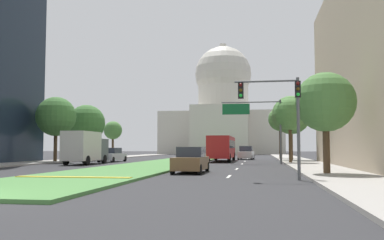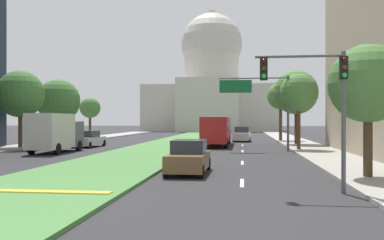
{
  "view_description": "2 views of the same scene",
  "coord_description": "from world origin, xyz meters",
  "px_view_note": "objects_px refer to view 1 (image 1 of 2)",
  "views": [
    {
      "loc": [
        9.26,
        -11.1,
        1.63
      ],
      "look_at": [
        0.8,
        40.99,
        5.18
      ],
      "focal_mm": 38.63,
      "sensor_mm": 36.0,
      "label": 1
    },
    {
      "loc": [
        7.59,
        -5.76,
        2.71
      ],
      "look_at": [
        1.61,
        44.09,
        2.66
      ],
      "focal_mm": 39.79,
      "sensor_mm": 36.0,
      "label": 2
    }
  ],
  "objects_px": {
    "sedan_lead_stopped": "(191,161)",
    "city_bus": "(222,147)",
    "street_tree_left_far": "(86,123)",
    "sedan_distant": "(246,153)",
    "street_tree_right_mid": "(290,114)",
    "box_truck_delivery": "(85,147)",
    "overhead_guide_sign": "(257,118)",
    "street_tree_right_far": "(291,115)",
    "traffic_light_near_right": "(281,105)",
    "street_tree_left_distant": "(113,131)",
    "capitol_building": "(223,113)",
    "street_tree_left_mid": "(56,117)",
    "street_tree_right_distant": "(280,120)",
    "sedan_midblock": "(112,155)",
    "street_tree_right_near": "(325,103)"
  },
  "relations": [
    {
      "from": "overhead_guide_sign",
      "to": "street_tree_right_mid",
      "type": "height_order",
      "value": "street_tree_right_mid"
    },
    {
      "from": "sedan_midblock",
      "to": "street_tree_right_far",
      "type": "bearing_deg",
      "value": 14.98
    },
    {
      "from": "street_tree_right_near",
      "to": "street_tree_left_mid",
      "type": "xyz_separation_m",
      "value": [
        -26.16,
        17.43,
        0.77
      ]
    },
    {
      "from": "street_tree_left_far",
      "to": "sedan_midblock",
      "type": "relative_size",
      "value": 1.56
    },
    {
      "from": "street_tree_left_mid",
      "to": "traffic_light_near_right",
      "type": "bearing_deg",
      "value": -42.34
    },
    {
      "from": "overhead_guide_sign",
      "to": "sedan_midblock",
      "type": "xyz_separation_m",
      "value": [
        -16.62,
        3.17,
        -3.9
      ]
    },
    {
      "from": "street_tree_left_mid",
      "to": "street_tree_right_distant",
      "type": "bearing_deg",
      "value": 33.22
    },
    {
      "from": "street_tree_right_near",
      "to": "city_bus",
      "type": "relative_size",
      "value": 0.55
    },
    {
      "from": "street_tree_left_distant",
      "to": "sedan_midblock",
      "type": "height_order",
      "value": "street_tree_left_distant"
    },
    {
      "from": "traffic_light_near_right",
      "to": "street_tree_right_far",
      "type": "relative_size",
      "value": 0.66
    },
    {
      "from": "street_tree_right_distant",
      "to": "box_truck_delivery",
      "type": "xyz_separation_m",
      "value": [
        -19.94,
        -20.65,
        -3.92
      ]
    },
    {
      "from": "sedan_distant",
      "to": "box_truck_delivery",
      "type": "height_order",
      "value": "box_truck_delivery"
    },
    {
      "from": "overhead_guide_sign",
      "to": "street_tree_right_near",
      "type": "relative_size",
      "value": 1.07
    },
    {
      "from": "street_tree_right_far",
      "to": "sedan_midblock",
      "type": "distance_m",
      "value": 21.9
    },
    {
      "from": "street_tree_right_near",
      "to": "street_tree_left_distant",
      "type": "distance_m",
      "value": 44.44
    },
    {
      "from": "city_bus",
      "to": "street_tree_left_distant",
      "type": "bearing_deg",
      "value": 147.29
    },
    {
      "from": "street_tree_left_distant",
      "to": "box_truck_delivery",
      "type": "height_order",
      "value": "street_tree_left_distant"
    },
    {
      "from": "overhead_guide_sign",
      "to": "street_tree_left_distant",
      "type": "relative_size",
      "value": 1.13
    },
    {
      "from": "overhead_guide_sign",
      "to": "sedan_lead_stopped",
      "type": "distance_m",
      "value": 16.88
    },
    {
      "from": "street_tree_right_distant",
      "to": "sedan_distant",
      "type": "height_order",
      "value": "street_tree_right_distant"
    },
    {
      "from": "street_tree_right_near",
      "to": "street_tree_left_far",
      "type": "xyz_separation_m",
      "value": [
        -25.98,
        25.23,
        0.49
      ]
    },
    {
      "from": "sedan_distant",
      "to": "sedan_lead_stopped",
      "type": "bearing_deg",
      "value": -94.73
    },
    {
      "from": "street_tree_right_mid",
      "to": "box_truck_delivery",
      "type": "bearing_deg",
      "value": -167.22
    },
    {
      "from": "street_tree_right_mid",
      "to": "sedan_distant",
      "type": "bearing_deg",
      "value": 108.29
    },
    {
      "from": "overhead_guide_sign",
      "to": "street_tree_right_far",
      "type": "height_order",
      "value": "street_tree_right_far"
    },
    {
      "from": "street_tree_right_mid",
      "to": "street_tree_left_distant",
      "type": "xyz_separation_m",
      "value": [
        -25.49,
        17.98,
        -0.74
      ]
    },
    {
      "from": "street_tree_left_mid",
      "to": "street_tree_right_far",
      "type": "distance_m",
      "value": 27.49
    },
    {
      "from": "street_tree_left_mid",
      "to": "street_tree_right_near",
      "type": "bearing_deg",
      "value": -33.68
    },
    {
      "from": "street_tree_right_distant",
      "to": "box_truck_delivery",
      "type": "bearing_deg",
      "value": -134.0
    },
    {
      "from": "street_tree_left_far",
      "to": "street_tree_right_distant",
      "type": "height_order",
      "value": "street_tree_right_distant"
    },
    {
      "from": "overhead_guide_sign",
      "to": "street_tree_left_far",
      "type": "height_order",
      "value": "street_tree_left_far"
    },
    {
      "from": "sedan_midblock",
      "to": "street_tree_left_far",
      "type": "bearing_deg",
      "value": 137.81
    },
    {
      "from": "street_tree_right_near",
      "to": "sedan_lead_stopped",
      "type": "xyz_separation_m",
      "value": [
        -8.3,
        1.37,
        -3.51
      ]
    },
    {
      "from": "capitol_building",
      "to": "street_tree_left_mid",
      "type": "bearing_deg",
      "value": -101.22
    },
    {
      "from": "city_bus",
      "to": "sedan_midblock",
      "type": "bearing_deg",
      "value": -162.46
    },
    {
      "from": "sedan_lead_stopped",
      "to": "city_bus",
      "type": "relative_size",
      "value": 0.4
    },
    {
      "from": "sedan_lead_stopped",
      "to": "sedan_distant",
      "type": "distance_m",
      "value": 31.53
    },
    {
      "from": "capitol_building",
      "to": "street_tree_right_distant",
      "type": "distance_m",
      "value": 50.75
    },
    {
      "from": "overhead_guide_sign",
      "to": "street_tree_right_mid",
      "type": "xyz_separation_m",
      "value": [
        3.27,
        0.63,
        0.36
      ]
    },
    {
      "from": "street_tree_right_distant",
      "to": "sedan_midblock",
      "type": "height_order",
      "value": "street_tree_right_distant"
    },
    {
      "from": "capitol_building",
      "to": "box_truck_delivery",
      "type": "relative_size",
      "value": 4.83
    },
    {
      "from": "street_tree_right_distant",
      "to": "street_tree_left_far",
      "type": "bearing_deg",
      "value": -160.79
    },
    {
      "from": "traffic_light_near_right",
      "to": "street_tree_right_mid",
      "type": "height_order",
      "value": "street_tree_right_mid"
    },
    {
      "from": "capitol_building",
      "to": "street_tree_left_mid",
      "type": "distance_m",
      "value": 67.02
    },
    {
      "from": "street_tree_left_far",
      "to": "sedan_distant",
      "type": "xyz_separation_m",
      "value": [
        20.28,
        7.56,
        -3.93
      ]
    },
    {
      "from": "capitol_building",
      "to": "city_bus",
      "type": "bearing_deg",
      "value": -85.25
    },
    {
      "from": "street_tree_left_far",
      "to": "capitol_building",
      "type": "bearing_deg",
      "value": 77.49
    },
    {
      "from": "street_tree_left_far",
      "to": "street_tree_left_distant",
      "type": "distance_m",
      "value": 10.63
    },
    {
      "from": "sedan_distant",
      "to": "city_bus",
      "type": "height_order",
      "value": "city_bus"
    },
    {
      "from": "street_tree_left_far",
      "to": "box_truck_delivery",
      "type": "relative_size",
      "value": 1.12
    }
  ]
}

